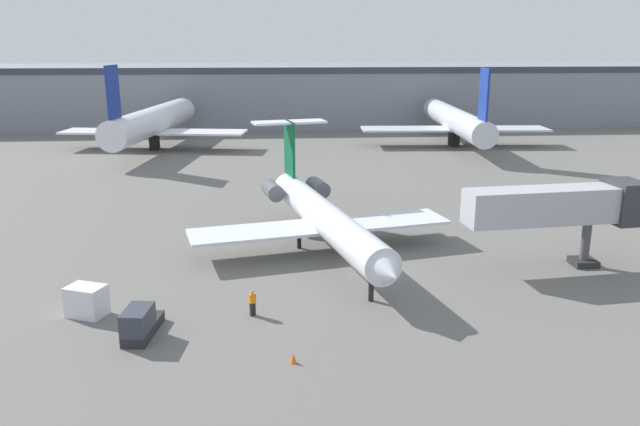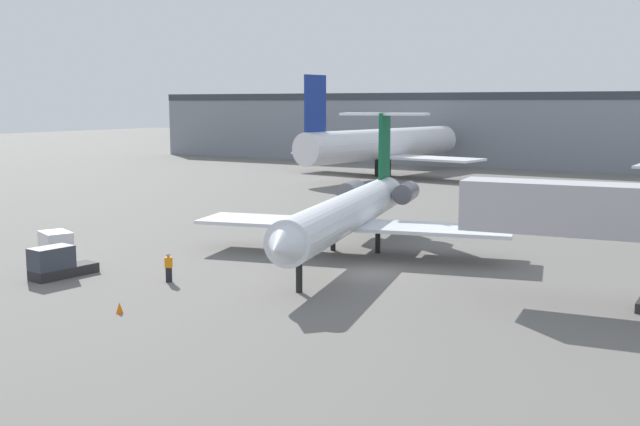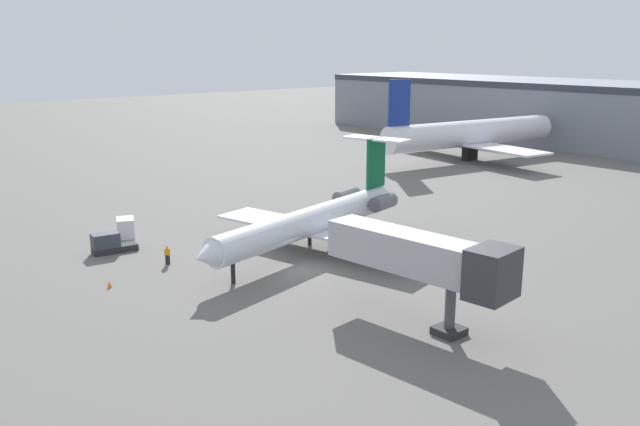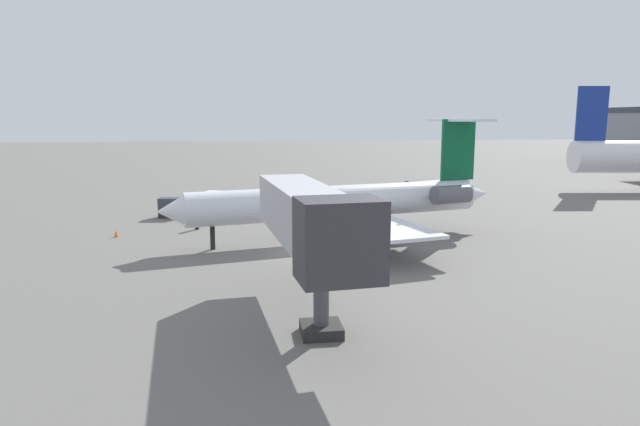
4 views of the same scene
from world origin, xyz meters
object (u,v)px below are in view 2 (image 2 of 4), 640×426
Objects in this scene: parked_airliner_west_end at (382,145)px; ground_crew_marshaller at (169,267)px; baggage_tug_lead at (57,264)px; jet_bridge at (622,213)px; cargo_container_uld at (56,246)px; traffic_cone_near at (120,308)px; regional_jet at (352,209)px.

ground_crew_marshaller is at bearing -74.98° from parked_airliner_west_end.
ground_crew_marshaller is at bearing 21.25° from baggage_tug_lead.
jet_bridge reaches higher than cargo_container_uld.
cargo_container_uld is at bearing -83.80° from parked_airliner_west_end.
traffic_cone_near is at bearing -29.21° from cargo_container_uld.
regional_jet is at bearing 51.90° from baggage_tug_lead.
ground_crew_marshaller is at bearing -113.06° from regional_jet.
cargo_container_uld reaches higher than baggage_tug_lead.
baggage_tug_lead is (-29.64, -9.60, -3.97)m from jet_bridge.
parked_airliner_west_end reaches higher than baggage_tug_lead.
jet_bridge is at bearing 17.94° from baggage_tug_lead.
traffic_cone_near is at bearing -23.29° from baggage_tug_lead.
jet_bridge is 25.44× the size of traffic_cone_near.
jet_bridge is at bearing -54.66° from parked_airliner_west_end.
ground_crew_marshaller is at bearing -162.99° from jet_bridge.
jet_bridge is at bearing 17.01° from ground_crew_marshaller.
regional_jet is 18.79m from jet_bridge.
baggage_tug_lead is (-11.70, -14.92, -2.26)m from regional_jet.
jet_bridge is at bearing 10.59° from cargo_container_uld.
traffic_cone_near is (8.74, -3.76, -0.56)m from baggage_tug_lead.
regional_jet is 56.45m from parked_airliner_west_end.
ground_crew_marshaller is at bearing 110.44° from traffic_cone_near.
ground_crew_marshaller is at bearing -4.60° from cargo_container_uld.
cargo_container_uld reaches higher than traffic_cone_near.
parked_airliner_west_end is (-17.22, 64.17, 3.56)m from ground_crew_marshaller.
cargo_container_uld reaches higher than ground_crew_marshaller.
baggage_tug_lead is at bearing -80.78° from parked_airliner_west_end.
parked_airliner_west_end reaches higher than jet_bridge.
parked_airliner_west_end is (-40.46, 57.07, -0.39)m from jet_bridge.
jet_bridge is 5.12× the size of cargo_container_uld.
baggage_tug_lead is at bearing 156.71° from traffic_cone_near.
jet_bridge is at bearing -16.53° from regional_jet.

